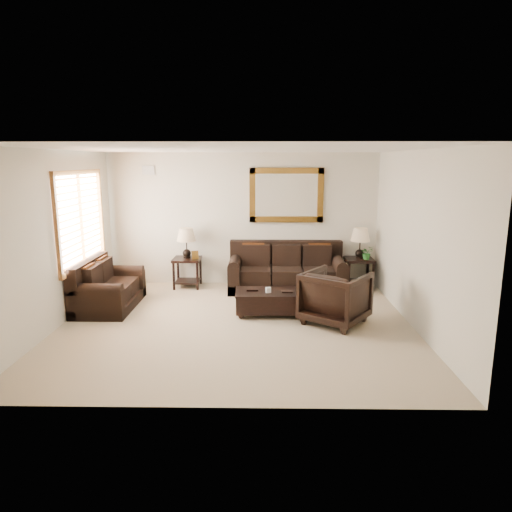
{
  "coord_description": "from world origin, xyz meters",
  "views": [
    {
      "loc": [
        0.43,
        -6.83,
        2.52
      ],
      "look_at": [
        0.3,
        0.6,
        0.98
      ],
      "focal_mm": 32.0,
      "sensor_mm": 36.0,
      "label": 1
    }
  ],
  "objects_px": {
    "sofa": "(286,273)",
    "end_table_right": "(360,249)",
    "loveseat": "(106,290)",
    "coffee_table": "(271,300)",
    "armchair": "(335,295)",
    "end_table_left": "(187,249)"
  },
  "relations": [
    {
      "from": "end_table_left",
      "to": "sofa",
      "type": "bearing_deg",
      "value": -3.81
    },
    {
      "from": "loveseat",
      "to": "end_table_left",
      "type": "height_order",
      "value": "end_table_left"
    },
    {
      "from": "end_table_right",
      "to": "armchair",
      "type": "relative_size",
      "value": 1.32
    },
    {
      "from": "sofa",
      "to": "end_table_right",
      "type": "relative_size",
      "value": 1.87
    },
    {
      "from": "coffee_table",
      "to": "end_table_right",
      "type": "bearing_deg",
      "value": 41.53
    },
    {
      "from": "end_table_left",
      "to": "armchair",
      "type": "bearing_deg",
      "value": -37.8
    },
    {
      "from": "end_table_left",
      "to": "armchair",
      "type": "relative_size",
      "value": 1.31
    },
    {
      "from": "sofa",
      "to": "end_table_left",
      "type": "distance_m",
      "value": 2.07
    },
    {
      "from": "loveseat",
      "to": "end_table_left",
      "type": "relative_size",
      "value": 1.25
    },
    {
      "from": "armchair",
      "to": "coffee_table",
      "type": "bearing_deg",
      "value": 14.14
    },
    {
      "from": "loveseat",
      "to": "end_table_right",
      "type": "distance_m",
      "value": 4.91
    },
    {
      "from": "sofa",
      "to": "end_table_right",
      "type": "height_order",
      "value": "end_table_right"
    },
    {
      "from": "loveseat",
      "to": "armchair",
      "type": "bearing_deg",
      "value": -100.53
    },
    {
      "from": "loveseat",
      "to": "armchair",
      "type": "distance_m",
      "value": 3.97
    },
    {
      "from": "sofa",
      "to": "coffee_table",
      "type": "relative_size",
      "value": 1.92
    },
    {
      "from": "sofa",
      "to": "end_table_left",
      "type": "relative_size",
      "value": 1.88
    },
    {
      "from": "coffee_table",
      "to": "end_table_left",
      "type": "bearing_deg",
      "value": 133.49
    },
    {
      "from": "end_table_right",
      "to": "coffee_table",
      "type": "height_order",
      "value": "end_table_right"
    },
    {
      "from": "coffee_table",
      "to": "armchair",
      "type": "height_order",
      "value": "armchair"
    },
    {
      "from": "sofa",
      "to": "end_table_right",
      "type": "distance_m",
      "value": 1.55
    },
    {
      "from": "end_table_left",
      "to": "coffee_table",
      "type": "height_order",
      "value": "end_table_left"
    },
    {
      "from": "sofa",
      "to": "loveseat",
      "type": "xyz_separation_m",
      "value": [
        -3.22,
        -1.23,
        -0.02
      ]
    }
  ]
}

